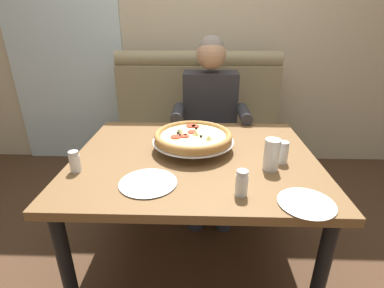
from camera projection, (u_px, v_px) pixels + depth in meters
name	position (u px, v px, depth m)	size (l,w,h in m)	color
ground_plane	(194.00, 263.00, 1.76)	(16.00, 16.00, 0.00)	#4C3321
back_wall_with_window	(199.00, 16.00, 2.60)	(6.00, 0.12, 2.80)	beige
window_panel	(58.00, 16.00, 2.57)	(1.10, 0.02, 2.80)	white
booth_bench	(197.00, 142.00, 2.48)	(1.43, 0.78, 1.13)	#998966
dining_table	(194.00, 169.00, 1.49)	(1.22, 0.99, 0.74)	brown
diner_main	(210.00, 117.00, 2.11)	(0.54, 0.64, 1.27)	#2D3342
pizza	(193.00, 137.00, 1.49)	(0.43, 0.43, 0.11)	silver
shaker_oregano	(75.00, 163.00, 1.29)	(0.05, 0.05, 0.10)	white
shaker_pepper_flakes	(242.00, 185.00, 1.11)	(0.05, 0.05, 0.11)	white
shaker_parmesan	(282.00, 154.00, 1.37)	(0.05, 0.05, 0.11)	white
plate_near_left	(307.00, 202.00, 1.07)	(0.21, 0.21, 0.02)	white
plate_near_right	(148.00, 181.00, 1.20)	(0.25, 0.25, 0.02)	white
drinking_glass	(272.00, 156.00, 1.30)	(0.07, 0.07, 0.15)	silver
patio_chair	(105.00, 92.00, 3.65)	(0.40, 0.40, 0.86)	black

